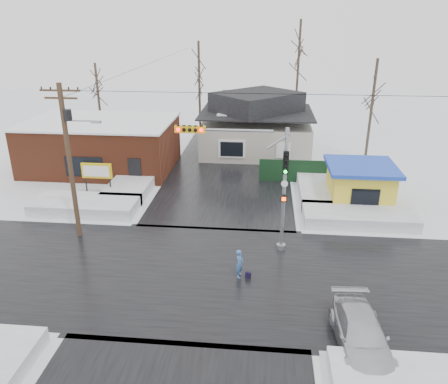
# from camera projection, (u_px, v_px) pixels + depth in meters

# --- Properties ---
(ground) EXTENTS (120.00, 120.00, 0.00)m
(ground) POSITION_uv_depth(u_px,v_px,m) (203.00, 274.00, 22.28)
(ground) COLOR white
(ground) RESTS_ON ground
(road_ns) EXTENTS (10.00, 120.00, 0.02)m
(road_ns) POSITION_uv_depth(u_px,v_px,m) (203.00, 274.00, 22.28)
(road_ns) COLOR black
(road_ns) RESTS_ON ground
(road_ew) EXTENTS (120.00, 10.00, 0.02)m
(road_ew) POSITION_uv_depth(u_px,v_px,m) (203.00, 274.00, 22.28)
(road_ew) COLOR black
(road_ew) RESTS_ON ground
(snowbank_nw) EXTENTS (7.00, 3.00, 0.80)m
(snowbank_nw) POSITION_uv_depth(u_px,v_px,m) (86.00, 205.00, 29.40)
(snowbank_nw) COLOR white
(snowbank_nw) RESTS_ON ground
(snowbank_ne) EXTENTS (7.00, 3.00, 0.80)m
(snowbank_ne) POSITION_uv_depth(u_px,v_px,m) (359.00, 216.00, 27.78)
(snowbank_ne) COLOR white
(snowbank_ne) RESTS_ON ground
(snowbank_nside_w) EXTENTS (3.00, 8.00, 0.80)m
(snowbank_nside_w) POSITION_uv_depth(u_px,v_px,m) (136.00, 181.00, 33.83)
(snowbank_nside_w) COLOR white
(snowbank_nside_w) RESTS_ON ground
(snowbank_nside_e) EXTENTS (3.00, 8.00, 0.80)m
(snowbank_nside_e) POSITION_uv_depth(u_px,v_px,m) (319.00, 187.00, 32.58)
(snowbank_nside_e) COLOR white
(snowbank_nside_e) RESTS_ON ground
(traffic_signal) EXTENTS (6.05, 0.68, 7.00)m
(traffic_signal) POSITION_uv_depth(u_px,v_px,m) (255.00, 173.00, 23.10)
(traffic_signal) COLOR gray
(traffic_signal) RESTS_ON ground
(utility_pole) EXTENTS (3.15, 0.44, 9.00)m
(utility_pole) POSITION_uv_depth(u_px,v_px,m) (70.00, 154.00, 24.31)
(utility_pole) COLOR #382619
(utility_pole) RESTS_ON ground
(brick_building) EXTENTS (12.20, 8.20, 4.12)m
(brick_building) POSITION_uv_depth(u_px,v_px,m) (102.00, 144.00, 37.25)
(brick_building) COLOR brown
(brick_building) RESTS_ON ground
(marquee_sign) EXTENTS (2.20, 0.21, 2.55)m
(marquee_sign) POSITION_uv_depth(u_px,v_px,m) (97.00, 172.00, 31.13)
(marquee_sign) COLOR black
(marquee_sign) RESTS_ON ground
(house) EXTENTS (10.40, 8.40, 5.76)m
(house) POSITION_uv_depth(u_px,v_px,m) (256.00, 125.00, 41.42)
(house) COLOR #B1ADA0
(house) RESTS_ON ground
(kiosk) EXTENTS (4.60, 4.60, 2.88)m
(kiosk) POSITION_uv_depth(u_px,v_px,m) (360.00, 184.00, 30.10)
(kiosk) COLOR yellow
(kiosk) RESTS_ON ground
(fence) EXTENTS (8.00, 0.12, 1.80)m
(fence) POSITION_uv_depth(u_px,v_px,m) (310.00, 172.00, 34.28)
(fence) COLOR black
(fence) RESTS_ON ground
(tree_far_left) EXTENTS (3.00, 3.00, 10.00)m
(tree_far_left) POSITION_uv_depth(u_px,v_px,m) (199.00, 62.00, 43.66)
(tree_far_left) COLOR #332821
(tree_far_left) RESTS_ON ground
(tree_far_mid) EXTENTS (3.00, 3.00, 12.00)m
(tree_far_mid) POSITION_uv_depth(u_px,v_px,m) (299.00, 45.00, 44.01)
(tree_far_mid) COLOR #332821
(tree_far_mid) RESTS_ON ground
(tree_far_right) EXTENTS (3.00, 3.00, 9.00)m
(tree_far_right) POSITION_uv_depth(u_px,v_px,m) (375.00, 81.00, 36.98)
(tree_far_right) COLOR #332821
(tree_far_right) RESTS_ON ground
(tree_far_west) EXTENTS (3.00, 3.00, 8.00)m
(tree_far_west) POSITION_uv_depth(u_px,v_px,m) (97.00, 80.00, 43.30)
(tree_far_west) COLOR #332821
(tree_far_west) RESTS_ON ground
(pedestrian) EXTENTS (0.50, 0.63, 1.51)m
(pedestrian) POSITION_uv_depth(u_px,v_px,m) (240.00, 264.00, 21.78)
(pedestrian) COLOR #3C67AA
(pedestrian) RESTS_ON ground
(car) EXTENTS (2.15, 4.76, 1.35)m
(car) POSITION_uv_depth(u_px,v_px,m) (361.00, 334.00, 17.06)
(car) COLOR silver
(car) RESTS_ON ground
(shopping_bag) EXTENTS (0.30, 0.18, 0.35)m
(shopping_bag) POSITION_uv_depth(u_px,v_px,m) (248.00, 276.00, 21.84)
(shopping_bag) COLOR black
(shopping_bag) RESTS_ON ground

